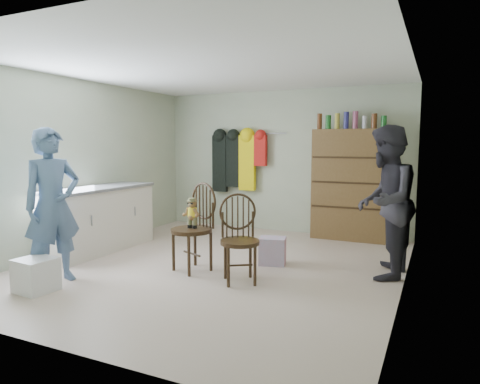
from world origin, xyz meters
The scene contains 11 objects.
ground_plane centered at (0.00, 0.00, 0.00)m, with size 5.00×5.00×0.00m, color beige.
room_walls centered at (0.00, 0.53, 1.58)m, with size 5.00×5.00×5.00m.
counter centered at (-1.95, 0.00, 0.47)m, with size 0.64×1.86×0.94m.
plastic_tub centered at (-1.29, -1.65, 0.18)m, with size 0.37×0.35×0.35m, color white.
chair_front centered at (-0.15, -0.25, 0.61)m, with size 0.63×0.63×1.09m.
chair_far centered at (0.52, -0.41, 0.54)m, with size 0.61×0.61×1.00m.
striped_bag centered at (0.63, 0.38, 0.18)m, with size 0.34×0.26×0.35m, color #E57284.
person_left centered at (-1.36, -1.32, 0.87)m, with size 0.64×0.42×1.75m, color slate.
person_right centered at (2.00, 0.44, 0.89)m, with size 0.87×0.68×1.78m, color #2D2B33.
dresser centered at (1.25, 2.30, 0.92)m, with size 1.20×0.39×2.07m.
coat_rack centered at (-0.83, 2.38, 1.25)m, with size 1.42×0.12×1.09m.
Camera 1 is at (2.55, -4.73, 1.56)m, focal length 32.00 mm.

